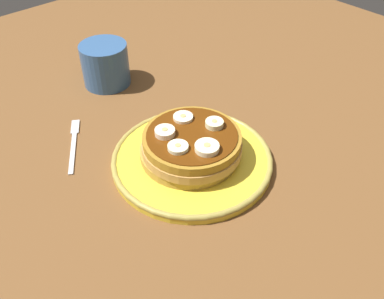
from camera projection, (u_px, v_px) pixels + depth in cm
name	position (u px, v px, depth cm)	size (l,w,h in cm)	color
ground_plane	(192.00, 170.00, 63.08)	(140.00, 140.00, 3.00)	brown
plate	(192.00, 159.00, 61.58)	(23.58, 23.58, 1.49)	yellow
pancake_stack	(190.00, 146.00, 59.96)	(14.97, 15.06, 4.23)	#B28937
banana_slice_0	(183.00, 118.00, 61.21)	(2.92, 2.92, 0.70)	#FEEBBF
banana_slice_1	(178.00, 147.00, 56.06)	(2.82, 2.82, 0.81)	#F0F2C3
banana_slice_2	(165.00, 132.00, 58.30)	(2.86, 2.86, 1.08)	#FEE3BD
banana_slice_3	(207.00, 148.00, 55.83)	(3.32, 3.32, 1.03)	#FCF3C4
banana_slice_4	(214.00, 124.00, 59.77)	(2.62, 2.62, 1.07)	#F2EFB6
coffee_mug	(104.00, 63.00, 76.56)	(11.70, 8.55, 7.73)	#33598C
fork	(74.00, 141.00, 65.49)	(11.35, 8.04, 0.50)	silver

